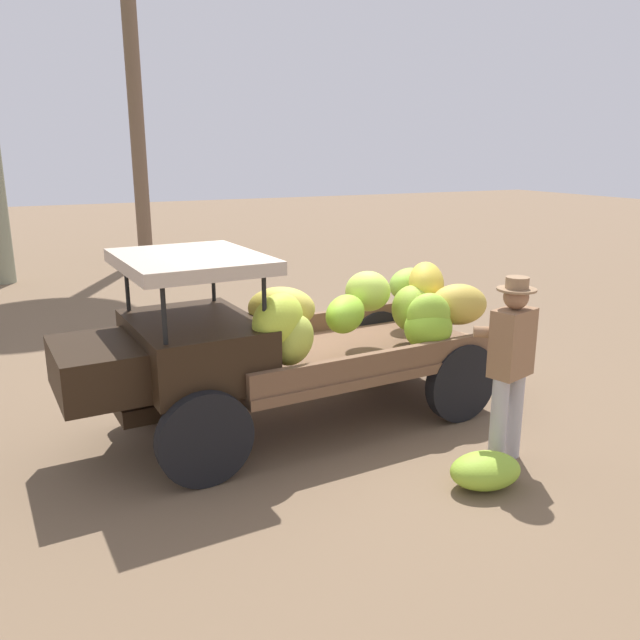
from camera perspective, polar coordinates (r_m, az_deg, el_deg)
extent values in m
plane|color=brown|center=(7.26, 0.65, -7.64)|extent=(60.00, 60.00, 0.00)
cube|color=black|center=(6.77, -0.74, -5.04)|extent=(4.02, 0.68, 0.16)
cylinder|color=black|center=(5.58, -10.16, -10.37)|extent=(0.85, 0.19, 0.85)
cylinder|color=black|center=(7.01, -14.47, -5.27)|extent=(0.85, 0.19, 0.85)
cylinder|color=black|center=(6.91, 12.44, -5.44)|extent=(0.85, 0.19, 0.85)
cylinder|color=black|center=(8.10, 5.00, -2.08)|extent=(0.85, 0.19, 0.85)
cube|color=brown|center=(6.93, 2.54, -3.02)|extent=(3.10, 1.90, 0.10)
cube|color=brown|center=(6.24, 6.39, -3.59)|extent=(3.00, 0.26, 0.22)
cube|color=brown|center=(7.55, -0.62, -0.23)|extent=(3.00, 0.26, 0.22)
cube|color=black|center=(6.15, -11.08, -2.45)|extent=(1.19, 1.58, 0.55)
cube|color=black|center=(5.97, -19.29, -4.12)|extent=(0.76, 1.10, 0.44)
cylinder|color=black|center=(5.29, -13.71, 0.73)|extent=(0.04, 0.04, 0.55)
cylinder|color=black|center=(6.52, -16.79, 3.16)|extent=(0.04, 0.04, 0.55)
cylinder|color=black|center=(5.57, -4.98, 1.83)|extent=(0.04, 0.04, 0.55)
cylinder|color=black|center=(6.75, -9.48, 3.98)|extent=(0.04, 0.04, 0.55)
cube|color=#C2AE9B|center=(5.96, -11.48, 5.14)|extent=(1.31, 1.59, 0.12)
ellipsoid|color=#8EBD34|center=(6.68, 9.63, 0.44)|extent=(0.54, 0.47, 0.48)
ellipsoid|color=#B0CE4A|center=(6.94, 4.27, 2.56)|extent=(0.67, 0.67, 0.48)
ellipsoid|color=gold|center=(6.24, -3.45, 1.05)|extent=(0.80, 0.73, 0.43)
ellipsoid|color=#8FAC34|center=(7.08, 8.18, 1.03)|extent=(0.77, 0.78, 0.67)
ellipsoid|color=#90C13E|center=(7.77, 7.99, 3.14)|extent=(0.71, 0.67, 0.51)
ellipsoid|color=#87BC2D|center=(6.73, 9.59, -0.71)|extent=(0.62, 0.60, 0.48)
ellipsoid|color=gold|center=(7.26, 9.44, 3.24)|extent=(0.76, 0.77, 0.55)
ellipsoid|color=#B6CD3B|center=(5.84, -3.76, -0.03)|extent=(0.80, 0.77, 0.56)
ellipsoid|color=#ACBB42|center=(5.93, -2.48, -1.79)|extent=(0.63, 0.61, 0.55)
ellipsoid|color=#8AC22D|center=(6.48, 2.26, 0.55)|extent=(0.72, 0.71, 0.40)
ellipsoid|color=gold|center=(6.97, 12.20, 1.37)|extent=(0.74, 0.70, 0.57)
cylinder|color=#ADA8AD|center=(6.04, 15.57, -8.74)|extent=(0.15, 0.15, 0.83)
cylinder|color=#ADA8AD|center=(6.25, 16.85, -8.03)|extent=(0.15, 0.15, 0.83)
cube|color=#8E6647|center=(5.91, 16.72, -1.94)|extent=(0.45, 0.35, 0.61)
cylinder|color=#8E6647|center=(5.85, 15.45, -1.08)|extent=(0.39, 0.31, 0.10)
cylinder|color=#8E6647|center=(6.01, 16.47, -0.72)|extent=(0.24, 0.41, 0.10)
sphere|color=#95684A|center=(5.80, 17.03, 1.98)|extent=(0.22, 0.22, 0.22)
cylinder|color=#967251|center=(5.79, 17.08, 2.61)|extent=(0.34, 0.34, 0.02)
cylinder|color=#967251|center=(5.78, 17.12, 3.19)|extent=(0.20, 0.20, 0.10)
cube|color=#8C6949|center=(8.39, 12.56, -3.17)|extent=(0.58, 0.57, 0.46)
ellipsoid|color=#98C236|center=(5.75, 14.48, -12.82)|extent=(0.70, 0.50, 0.33)
cylinder|color=brown|center=(17.56, -16.47, 23.00)|extent=(0.37, 0.37, 10.84)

